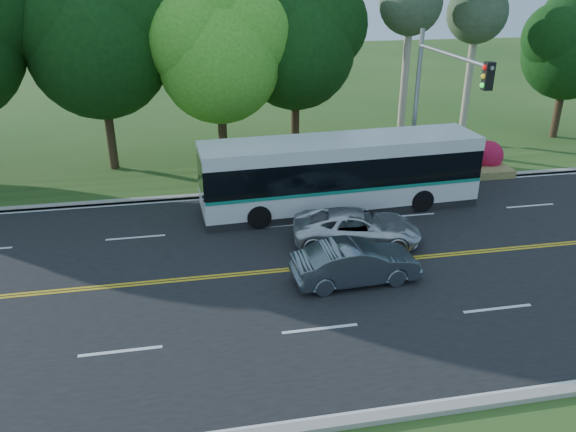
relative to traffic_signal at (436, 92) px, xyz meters
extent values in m
plane|color=#254C19|center=(-6.49, -5.40, -4.67)|extent=(120.00, 120.00, 0.00)
cube|color=black|center=(-6.49, -5.40, -4.66)|extent=(60.00, 14.00, 0.02)
cube|color=#A09990|center=(-6.49, 1.75, -4.60)|extent=(60.00, 0.30, 0.15)
cube|color=#A09990|center=(-6.49, -12.55, -4.60)|extent=(60.00, 0.30, 0.15)
cube|color=#254C19|center=(-6.49, 3.60, -4.62)|extent=(60.00, 4.00, 0.10)
cube|color=gold|center=(-6.49, -5.48, -4.65)|extent=(57.00, 0.10, 0.00)
cube|color=gold|center=(-6.49, -5.32, -4.65)|extent=(57.00, 0.10, 0.00)
cube|color=silver|center=(-12.49, -8.90, -4.65)|extent=(2.20, 0.12, 0.00)
cube|color=silver|center=(-6.99, -8.90, -4.65)|extent=(2.20, 0.12, 0.00)
cube|color=silver|center=(-1.49, -8.90, -4.65)|extent=(2.20, 0.12, 0.00)
cube|color=silver|center=(-12.49, -1.90, -4.65)|extent=(2.20, 0.12, 0.00)
cube|color=silver|center=(-6.99, -1.90, -4.65)|extent=(2.20, 0.12, 0.00)
cube|color=silver|center=(-1.49, -1.90, -4.65)|extent=(2.20, 0.12, 0.00)
cube|color=silver|center=(4.01, -1.90, -4.65)|extent=(2.20, 0.12, 0.00)
cube|color=silver|center=(-6.49, 1.45, -4.65)|extent=(57.00, 0.12, 0.00)
cube|color=silver|center=(-6.49, -12.25, -4.65)|extent=(57.00, 0.12, 0.00)
cylinder|color=black|center=(-13.99, 6.60, -2.87)|extent=(0.44, 0.44, 3.60)
sphere|color=black|center=(-13.99, 6.60, 1.24)|extent=(6.60, 6.60, 6.60)
sphere|color=black|center=(-12.51, 6.90, 2.56)|extent=(5.28, 5.28, 5.28)
sphere|color=black|center=(-15.31, 6.40, 2.39)|extent=(4.95, 4.95, 4.95)
cylinder|color=black|center=(-8.49, 5.60, -3.05)|extent=(0.44, 0.44, 3.24)
sphere|color=#3B901D|center=(-8.49, 5.60, 0.60)|extent=(5.80, 5.80, 5.80)
sphere|color=#3B901D|center=(-7.19, 5.90, 1.76)|extent=(4.64, 4.64, 4.64)
sphere|color=#3B901D|center=(-9.65, 5.40, 1.61)|extent=(4.35, 4.35, 4.35)
sphere|color=#3B901D|center=(-8.39, 6.00, 2.77)|extent=(3.77, 3.77, 3.77)
cylinder|color=black|center=(-4.49, 7.10, -2.96)|extent=(0.44, 0.44, 3.42)
sphere|color=black|center=(-4.49, 7.10, 0.85)|extent=(6.00, 6.00, 6.00)
sphere|color=black|center=(-3.14, 7.40, 2.05)|extent=(4.80, 4.80, 4.80)
sphere|color=black|center=(-5.69, 6.90, 1.90)|extent=(4.50, 4.50, 4.50)
sphere|color=black|center=(-4.39, 7.50, 3.10)|extent=(3.90, 3.90, 3.90)
cylinder|color=#ACA28B|center=(1.51, 7.10, 0.23)|extent=(0.40, 0.40, 9.80)
sphere|color=#344B2F|center=(1.51, 7.10, 3.03)|extent=(3.23, 3.23, 3.23)
cylinder|color=#ACA28B|center=(5.51, 7.60, -0.12)|extent=(0.40, 0.40, 9.10)
sphere|color=#344B2F|center=(5.51, 7.60, 2.48)|extent=(3.23, 3.23, 3.23)
cylinder|color=black|center=(11.51, 7.60, -3.14)|extent=(0.44, 0.44, 3.06)
sphere|color=black|center=(11.51, 7.60, 0.21)|extent=(5.20, 5.20, 5.20)
sphere|color=black|center=(10.47, 7.40, 1.12)|extent=(3.90, 3.90, 3.90)
sphere|color=black|center=(11.61, 8.00, 2.16)|extent=(3.38, 3.38, 3.38)
sphere|color=maroon|center=(-3.49, 2.80, -3.92)|extent=(1.50, 1.50, 1.50)
sphere|color=maroon|center=(-2.49, 2.80, -3.92)|extent=(1.50, 1.50, 1.50)
sphere|color=maroon|center=(-1.49, 2.80, -3.92)|extent=(1.50, 1.50, 1.50)
sphere|color=maroon|center=(-0.49, 2.80, -3.92)|extent=(1.50, 1.50, 1.50)
sphere|color=maroon|center=(0.51, 2.80, -3.92)|extent=(1.50, 1.50, 1.50)
sphere|color=maroon|center=(1.51, 2.80, -3.92)|extent=(1.50, 1.50, 1.50)
sphere|color=maroon|center=(2.51, 2.80, -3.92)|extent=(1.50, 1.50, 1.50)
sphere|color=maroon|center=(3.51, 2.80, -3.92)|extent=(1.50, 1.50, 1.50)
sphere|color=maroon|center=(4.51, 2.80, -3.92)|extent=(1.50, 1.50, 1.50)
cube|color=olive|center=(3.51, 2.00, -4.47)|extent=(3.50, 1.40, 0.40)
cylinder|color=#92949A|center=(0.01, 1.90, -1.17)|extent=(0.20, 0.20, 7.00)
cylinder|color=#92949A|center=(0.01, -1.10, 1.63)|extent=(0.14, 6.00, 0.14)
cube|color=black|center=(0.01, -3.90, 1.33)|extent=(0.32, 0.28, 0.95)
sphere|color=red|center=(-0.16, -3.90, 1.63)|extent=(0.18, 0.18, 0.18)
sphere|color=yellow|center=(-0.16, -3.90, 1.33)|extent=(0.18, 0.18, 0.18)
sphere|color=#19D833|center=(-0.16, -3.90, 1.03)|extent=(0.18, 0.18, 0.18)
cube|color=silver|center=(-4.13, -0.59, -3.84)|extent=(11.67, 3.06, 0.95)
cube|color=black|center=(-4.13, -0.59, -2.76)|extent=(11.61, 3.10, 1.19)
cube|color=silver|center=(-4.13, -0.59, -1.90)|extent=(11.67, 3.06, 0.54)
cube|color=#0E7E64|center=(-4.13, -0.59, -3.42)|extent=(11.61, 3.11, 0.13)
cube|color=black|center=(-9.86, -0.90, -2.67)|extent=(0.18, 2.26, 1.64)
cube|color=#19E54C|center=(-9.85, -0.90, -1.75)|extent=(0.13, 1.47, 0.21)
cube|color=black|center=(-4.13, -0.59, -4.48)|extent=(11.66, 2.96, 0.34)
cylinder|color=black|center=(-7.76, -1.94, -4.17)|extent=(0.98, 0.32, 0.96)
cylinder|color=black|center=(-7.88, 0.36, -4.17)|extent=(0.98, 0.32, 0.96)
cylinder|color=black|center=(-0.84, -1.57, -4.17)|extent=(0.98, 0.32, 0.96)
cylinder|color=black|center=(-0.96, 0.73, -4.17)|extent=(0.98, 0.32, 0.96)
imported|color=slate|center=(-5.25, -6.55, -3.97)|extent=(4.19, 1.67, 1.36)
imported|color=silver|center=(-4.41, -3.97, -4.00)|extent=(5.01, 3.02, 1.30)
camera|label=1|loc=(-10.36, -21.75, 4.80)|focal=35.00mm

